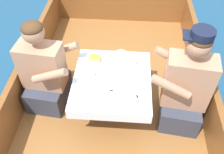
% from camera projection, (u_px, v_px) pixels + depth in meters
% --- Properties ---
extents(ground_plane, '(60.00, 60.00, 0.00)m').
position_uv_depth(ground_plane, '(113.00, 120.00, 2.91)').
color(ground_plane, navy).
extents(boat_deck, '(1.91, 3.22, 0.36)m').
position_uv_depth(boat_deck, '(113.00, 111.00, 2.78)').
color(boat_deck, brown).
rests_on(boat_deck, ground_plane).
extents(gunwale_port, '(0.06, 3.22, 0.41)m').
position_uv_depth(gunwale_port, '(23.00, 83.00, 2.55)').
color(gunwale_port, brown).
rests_on(gunwale_port, boat_deck).
extents(gunwale_starboard, '(0.06, 3.22, 0.41)m').
position_uv_depth(gunwale_starboard, '(206.00, 92.00, 2.46)').
color(gunwale_starboard, brown).
rests_on(gunwale_starboard, boat_deck).
extents(bow_coaming, '(1.79, 0.06, 0.48)m').
position_uv_depth(bow_coaming, '(120.00, 5.00, 3.59)').
color(bow_coaming, brown).
rests_on(bow_coaming, boat_deck).
extents(cockpit_table, '(0.71, 0.78, 0.44)m').
position_uv_depth(cockpit_table, '(112.00, 82.00, 2.30)').
color(cockpit_table, '#B2B2B7').
rests_on(cockpit_table, boat_deck).
extents(person_port, '(0.55, 0.48, 0.96)m').
position_uv_depth(person_port, '(45.00, 74.00, 2.39)').
color(person_port, '#333847').
rests_on(person_port, boat_deck).
extents(person_starboard, '(0.56, 0.49, 1.05)m').
position_uv_depth(person_starboard, '(185.00, 89.00, 2.21)').
color(person_starboard, '#333847').
rests_on(person_starboard, boat_deck).
extents(plate_sandwich, '(0.21, 0.21, 0.01)m').
position_uv_depth(plate_sandwich, '(95.00, 60.00, 2.43)').
color(plate_sandwich, white).
rests_on(plate_sandwich, cockpit_table).
extents(plate_bread, '(0.16, 0.16, 0.01)m').
position_uv_depth(plate_bread, '(123.00, 89.00, 2.17)').
color(plate_bread, white).
rests_on(plate_bread, cockpit_table).
extents(sandwich, '(0.12, 0.10, 0.05)m').
position_uv_depth(sandwich, '(95.00, 58.00, 2.41)').
color(sandwich, tan).
rests_on(sandwich, plate_sandwich).
extents(bowl_port_near, '(0.14, 0.14, 0.04)m').
position_uv_depth(bowl_port_near, '(98.00, 83.00, 2.20)').
color(bowl_port_near, white).
rests_on(bowl_port_near, cockpit_table).
extents(bowl_starboard_near, '(0.13, 0.13, 0.04)m').
position_uv_depth(bowl_starboard_near, '(121.00, 55.00, 2.46)').
color(bowl_starboard_near, white).
rests_on(bowl_starboard_near, cockpit_table).
extents(bowl_center_far, '(0.12, 0.12, 0.04)m').
position_uv_depth(bowl_center_far, '(88.00, 74.00, 2.28)').
color(bowl_center_far, white).
rests_on(bowl_center_far, cockpit_table).
extents(coffee_cup_port, '(0.09, 0.07, 0.06)m').
position_uv_depth(coffee_cup_port, '(142.00, 89.00, 2.14)').
color(coffee_cup_port, white).
rests_on(coffee_cup_port, cockpit_table).
extents(coffee_cup_starboard, '(0.10, 0.07, 0.07)m').
position_uv_depth(coffee_cup_starboard, '(85.00, 99.00, 2.06)').
color(coffee_cup_starboard, white).
rests_on(coffee_cup_starboard, cockpit_table).
extents(tin_can, '(0.07, 0.07, 0.05)m').
position_uv_depth(tin_can, '(133.00, 62.00, 2.38)').
color(tin_can, silver).
rests_on(tin_can, cockpit_table).
extents(utensil_fork_port, '(0.06, 0.17, 0.00)m').
position_uv_depth(utensil_fork_port, '(138.00, 101.00, 2.08)').
color(utensil_fork_port, silver).
rests_on(utensil_fork_port, cockpit_table).
extents(utensil_knife_starboard, '(0.17, 0.02, 0.00)m').
position_uv_depth(utensil_knife_starboard, '(132.00, 102.00, 2.07)').
color(utensil_knife_starboard, silver).
rests_on(utensil_knife_starboard, cockpit_table).
extents(utensil_fork_starboard, '(0.17, 0.05, 0.00)m').
position_uv_depth(utensil_fork_starboard, '(106.00, 91.00, 2.16)').
color(utensil_fork_starboard, silver).
rests_on(utensil_fork_starboard, cockpit_table).
extents(utensil_spoon_center, '(0.10, 0.15, 0.01)m').
position_uv_depth(utensil_spoon_center, '(89.00, 87.00, 2.19)').
color(utensil_spoon_center, silver).
rests_on(utensil_spoon_center, cockpit_table).
extents(utensil_spoon_starboard, '(0.15, 0.10, 0.01)m').
position_uv_depth(utensil_spoon_starboard, '(118.00, 66.00, 2.38)').
color(utensil_spoon_starboard, silver).
rests_on(utensil_spoon_starboard, cockpit_table).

